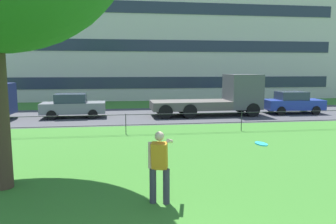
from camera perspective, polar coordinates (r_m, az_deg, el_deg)
The scene contains 8 objects.
street_strip at distance 21.79m, azimuth -7.64°, elevation -0.66°, with size 80.00×7.81×0.01m, color #424247.
park_fence at distance 15.62m, azimuth -7.47°, elevation -1.48°, with size 34.89×0.04×1.00m.
person_thrower at distance 7.62m, azimuth -1.49°, elevation -9.30°, with size 0.67×0.74×1.72m.
frisbee at distance 7.12m, azimuth 16.15°, elevation -5.42°, with size 0.38×0.38×0.06m.
car_grey_left at distance 21.62m, azimuth -16.45°, elevation 1.10°, with size 4.06×1.92×1.54m.
flatbed_truck_far_left at distance 22.07m, azimuth 9.44°, elevation 2.59°, with size 7.35×2.56×2.75m.
car_blue_far_right at distance 24.27m, azimuth 21.15°, elevation 1.59°, with size 4.06×1.93×1.54m.
apartment_building_background at distance 37.96m, azimuth -1.20°, elevation 13.97°, with size 40.01×12.51×14.54m.
Camera 1 is at (-0.15, -3.31, 3.16)m, focal length 34.51 mm.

